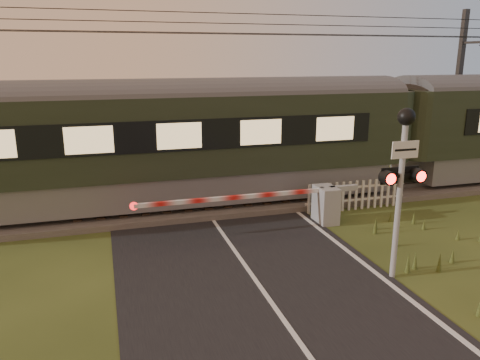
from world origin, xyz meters
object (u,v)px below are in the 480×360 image
object	(u,v)px
train	(393,130)
boom_gate	(317,203)
crossing_signal	(402,164)
catenary_mast	(459,88)
picket_fence	(356,195)

from	to	relation	value
train	boom_gate	bearing A→B (deg)	-147.75
crossing_signal	catenary_mast	xyz separation A→B (m)	(8.77, 8.64, 0.89)
train	crossing_signal	distance (m)	7.65
crossing_signal	picket_fence	xyz separation A→B (m)	(1.66, 4.52, -2.12)
train	catenary_mast	distance (m)	5.29
train	picket_fence	size ratio (longest dim) A/B	11.63
crossing_signal	train	bearing A→B (deg)	57.11
boom_gate	catenary_mast	xyz separation A→B (m)	(8.89, 4.92, 2.88)
picket_fence	catenary_mast	bearing A→B (deg)	30.10
train	picket_fence	distance (m)	3.56
boom_gate	picket_fence	xyz separation A→B (m)	(1.78, 0.80, -0.13)
boom_gate	crossing_signal	bearing A→B (deg)	-88.14
train	boom_gate	size ratio (longest dim) A/B	6.18
picket_fence	catenary_mast	world-z (taller)	catenary_mast
boom_gate	train	bearing A→B (deg)	32.25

